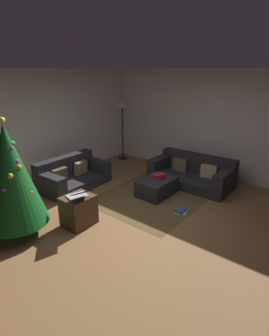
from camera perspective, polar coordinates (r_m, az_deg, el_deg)
ground_plane at (r=4.86m, az=0.59°, el=-11.64°), size 6.40×6.40×0.00m
rear_partition at (r=6.70m, az=-21.02°, el=7.83°), size 6.40×0.12×2.60m
corner_partition at (r=7.00m, az=17.15°, el=8.72°), size 0.12×6.40×2.60m
couch_left at (r=6.44m, az=-13.14°, el=-1.47°), size 1.62×0.94×0.67m
couch_right at (r=6.53m, az=12.12°, el=-1.09°), size 0.97×1.88×0.67m
ottoman at (r=5.85m, az=4.72°, el=-4.01°), size 0.83×0.59×0.36m
gift_box at (r=5.84m, az=5.18°, el=-1.67°), size 0.30×0.26×0.09m
tv_remote at (r=5.83m, az=5.70°, el=-2.10°), size 0.07×0.17×0.02m
christmas_tree at (r=4.55m, az=-24.62°, el=-1.46°), size 0.99×0.99×1.92m
side_table at (r=4.82m, az=-11.70°, el=-8.75°), size 0.52×0.44×0.53m
laptop at (r=4.62m, az=-11.62°, el=-5.56°), size 0.42×0.49×0.19m
book_stack at (r=5.27m, az=9.80°, el=-8.91°), size 0.31×0.27×0.06m
corner_lamp at (r=8.02m, az=-2.59°, el=12.56°), size 0.36×0.36×1.80m
area_rug at (r=5.93m, az=4.67°, el=-5.58°), size 2.60×2.00×0.01m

